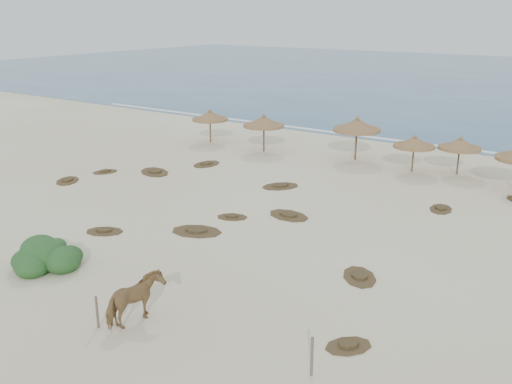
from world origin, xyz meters
TOP-DOWN VIEW (x-y plane):
  - ground at (0.00, 0.00)m, footprint 160.00×160.00m
  - foam_line at (0.00, 26.00)m, footprint 70.00×0.60m
  - palapa_0 at (-13.59, 17.07)m, footprint 3.60×3.60m
  - palapa_1 at (-8.35, 16.87)m, footprint 3.12×3.12m
  - palapa_2 at (-1.68, 18.50)m, footprint 4.37×4.37m
  - palapa_3 at (2.74, 17.66)m, footprint 3.09×3.09m
  - palapa_4 at (5.34, 18.70)m, footprint 3.19×3.19m
  - horse at (1.74, -5.92)m, footprint 1.14×2.14m
  - fence_post_near at (0.91, -6.84)m, footprint 0.10×0.10m
  - fence_post_far at (7.99, -5.10)m, footprint 0.12×0.12m
  - bush at (-4.58, -4.88)m, footprint 3.13×2.75m
  - scrub_0 at (-13.96, 3.52)m, footprint 2.23×2.37m
  - scrub_1 at (-10.94, 8.00)m, footprint 2.96×2.52m
  - scrub_2 at (-1.75, 4.10)m, footprint 1.84×1.60m
  - scrub_3 at (0.50, 5.92)m, footprint 2.45×1.77m
  - scrub_4 at (6.47, 1.48)m, footprint 2.17×2.32m
  - scrub_6 at (-9.43, 11.47)m, footprint 1.50×2.23m
  - scrub_7 at (6.61, 11.32)m, footprint 1.44×1.92m
  - scrub_8 at (-13.63, 6.23)m, footprint 1.59×1.88m
  - scrub_9 at (-1.97, 1.58)m, footprint 2.85×2.34m
  - scrub_11 at (-5.57, -0.91)m, footprint 2.12×1.86m
  - scrub_12 at (8.24, -3.18)m, footprint 1.72×1.82m
  - scrub_13 at (-2.55, 9.99)m, footprint 2.50×2.68m

SIDE VIEW (x-z plane):
  - ground at x=0.00m, z-range 0.00..0.00m
  - foam_line at x=0.00m, z-range 0.00..0.01m
  - scrub_12 at x=8.24m, z-range -0.03..0.13m
  - scrub_0 at x=-13.96m, z-range -0.03..0.13m
  - scrub_1 at x=-10.94m, z-range -0.03..0.13m
  - scrub_2 at x=-1.75m, z-range -0.03..0.13m
  - scrub_7 at x=6.61m, z-range -0.03..0.13m
  - scrub_8 at x=-13.63m, z-range -0.03..0.13m
  - scrub_9 at x=-1.97m, z-range -0.03..0.13m
  - scrub_11 at x=-5.57m, z-range -0.03..0.13m
  - scrub_13 at x=-2.55m, z-range -0.03..0.13m
  - scrub_3 at x=0.50m, z-range -0.03..0.13m
  - scrub_4 at x=6.47m, z-range -0.03..0.13m
  - scrub_6 at x=-9.43m, z-range -0.03..0.13m
  - bush at x=-4.58m, z-range -0.24..1.16m
  - fence_post_near at x=0.91m, z-range 0.00..1.15m
  - fence_post_far at x=7.99m, z-range 0.00..1.24m
  - horse at x=1.74m, z-range 0.00..1.73m
  - palapa_3 at x=2.74m, z-range 0.69..3.19m
  - palapa_4 at x=5.34m, z-range 0.70..3.22m
  - palapa_0 at x=-13.59m, z-range 0.74..3.42m
  - palapa_1 at x=-8.35m, z-range 0.79..3.63m
  - palapa_2 at x=-1.68m, z-range 0.86..3.98m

